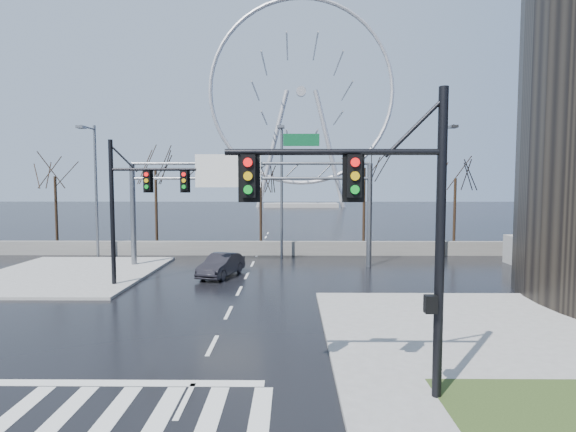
{
  "coord_description": "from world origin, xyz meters",
  "views": [
    {
      "loc": [
        2.77,
        -15.24,
        5.6
      ],
      "look_at": [
        2.57,
        7.38,
        4.0
      ],
      "focal_mm": 28.0,
      "sensor_mm": 36.0,
      "label": 1
    }
  ],
  "objects_px": {
    "signal_mast_far": "(132,199)",
    "sign_gantry": "(245,191)",
    "signal_mast_near": "(387,213)",
    "car": "(221,265)",
    "ferris_wheel": "(301,99)"
  },
  "relations": [
    {
      "from": "signal_mast_far",
      "to": "sign_gantry",
      "type": "height_order",
      "value": "signal_mast_far"
    },
    {
      "from": "signal_mast_near",
      "to": "car",
      "type": "distance_m",
      "value": 17.68
    },
    {
      "from": "car",
      "to": "signal_mast_near",
      "type": "bearing_deg",
      "value": -50.94
    },
    {
      "from": "signal_mast_far",
      "to": "sign_gantry",
      "type": "bearing_deg",
      "value": 47.53
    },
    {
      "from": "signal_mast_near",
      "to": "signal_mast_far",
      "type": "xyz_separation_m",
      "value": [
        -11.01,
        13.0,
        -0.04
      ]
    },
    {
      "from": "sign_gantry",
      "to": "signal_mast_near",
      "type": "bearing_deg",
      "value": -73.81
    },
    {
      "from": "ferris_wheel",
      "to": "car",
      "type": "distance_m",
      "value": 87.26
    },
    {
      "from": "ferris_wheel",
      "to": "sign_gantry",
      "type": "bearing_deg",
      "value": -93.84
    },
    {
      "from": "signal_mast_near",
      "to": "car",
      "type": "bearing_deg",
      "value": 112.89
    },
    {
      "from": "signal_mast_near",
      "to": "ferris_wheel",
      "type": "bearing_deg",
      "value": 90.08
    },
    {
      "from": "signal_mast_far",
      "to": "sign_gantry",
      "type": "relative_size",
      "value": 0.49
    },
    {
      "from": "car",
      "to": "sign_gantry",
      "type": "bearing_deg",
      "value": 86.08
    },
    {
      "from": "signal_mast_near",
      "to": "sign_gantry",
      "type": "height_order",
      "value": "signal_mast_near"
    },
    {
      "from": "sign_gantry",
      "to": "ferris_wheel",
      "type": "relative_size",
      "value": 0.32
    },
    {
      "from": "sign_gantry",
      "to": "car",
      "type": "distance_m",
      "value": 5.62
    }
  ]
}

